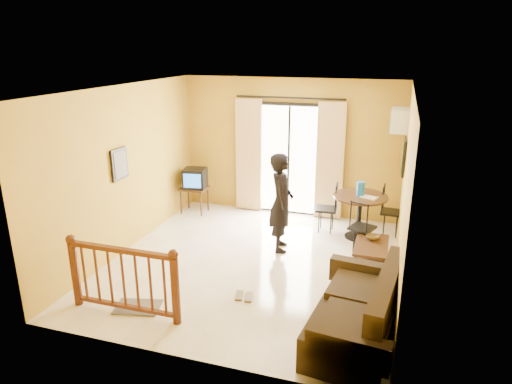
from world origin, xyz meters
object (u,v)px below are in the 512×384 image
(dining_table, at_px, (360,204))
(coffee_table, at_px, (371,252))
(television, at_px, (195,178))
(sofa, at_px, (360,315))
(standing_person, at_px, (281,202))

(dining_table, bearing_deg, coffee_table, -75.47)
(television, bearing_deg, sofa, -51.75)
(television, height_order, coffee_table, television)
(coffee_table, xyz_separation_m, sofa, (0.01, -1.97, 0.06))
(dining_table, bearing_deg, sofa, -84.33)
(coffee_table, height_order, standing_person, standing_person)
(television, height_order, dining_table, television)
(sofa, bearing_deg, coffee_table, 97.07)
(sofa, height_order, standing_person, standing_person)
(dining_table, relative_size, coffee_table, 1.07)
(coffee_table, bearing_deg, sofa, -89.75)
(coffee_table, relative_size, standing_person, 0.54)
(dining_table, distance_m, coffee_table, 1.26)
(television, xyz_separation_m, sofa, (3.73, -3.45, -0.42))
(television, bearing_deg, standing_person, -38.36)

